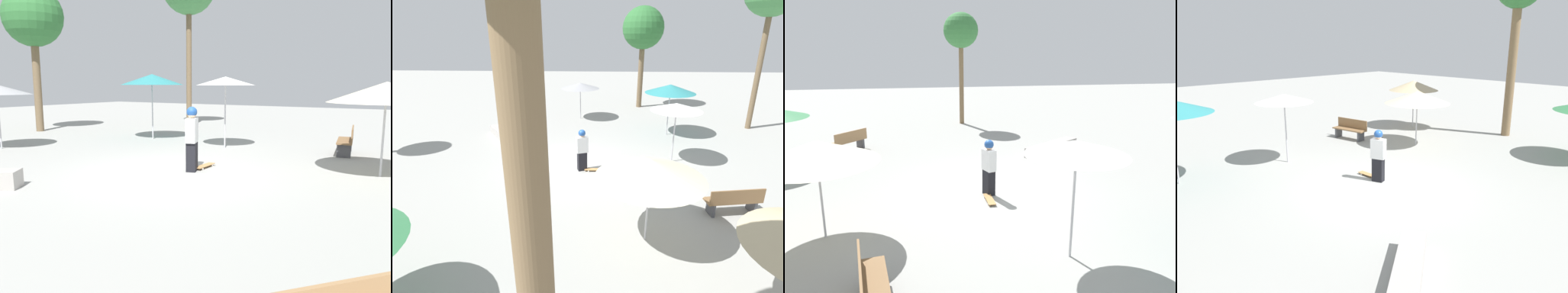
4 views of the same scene
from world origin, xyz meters
The scene contains 8 objects.
ground_plane centered at (0.00, 0.00, 0.00)m, with size 60.00×60.00×0.00m, color #9E9E99.
skater_main centered at (0.53, -0.30, 0.86)m, with size 0.48×0.37×1.60m.
skateboard centered at (1.03, -0.38, 0.06)m, with size 0.80×0.21×0.07m.
bench_far centered at (5.03, -3.10, 0.43)m, with size 1.65×0.68×0.85m.
shade_umbrella_white centered at (4.08, 0.65, 2.25)m, with size 1.96×1.96×2.40m.
shade_umbrella_cream centered at (2.38, -4.35, 1.96)m, with size 2.61×2.61×2.20m.
shade_umbrella_teal centered at (4.56, 4.12, 2.33)m, with size 2.44×2.44×2.55m.
palm_tree_right centered at (3.83, 10.22, 5.07)m, with size 2.65×2.65×6.47m.
Camera 1 is at (-7.27, -5.31, 2.11)m, focal length 35.00 mm.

